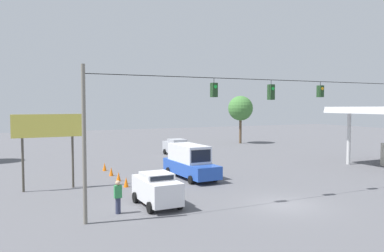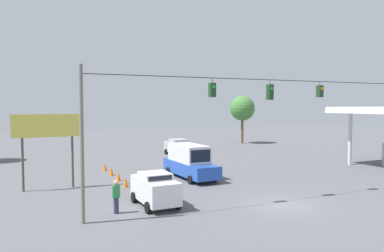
{
  "view_description": "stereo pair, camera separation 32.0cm",
  "coord_description": "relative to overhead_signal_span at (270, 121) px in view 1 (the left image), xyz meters",
  "views": [
    {
      "loc": [
        14.26,
        17.36,
        5.92
      ],
      "look_at": [
        1.03,
        -10.61,
        4.15
      ],
      "focal_mm": 35.0,
      "sensor_mm": 36.0,
      "label": 1
    },
    {
      "loc": [
        13.97,
        17.5,
        5.92
      ],
      "look_at": [
        1.03,
        -10.61,
        4.15
      ],
      "focal_mm": 35.0,
      "sensor_mm": 36.0,
      "label": 2
    }
  ],
  "objects": [
    {
      "name": "traffic_cone_nearest",
      "position": [
        7.25,
        -2.47,
        -4.57
      ],
      "size": [
        0.36,
        0.36,
        0.73
      ],
      "primitive_type": "cone",
      "color": "orange",
      "rests_on": "ground_plane"
    },
    {
      "name": "box_truck_blue_withflow_mid",
      "position": [
        1.56,
        -8.42,
        -3.61
      ],
      "size": [
        2.5,
        6.42,
        2.67
      ],
      "color": "#234CB2",
      "rests_on": "ground_plane"
    },
    {
      "name": "traffic_cone_second",
      "position": [
        7.17,
        -5.1,
        -4.57
      ],
      "size": [
        0.36,
        0.36,
        0.73
      ],
      "primitive_type": "cone",
      "color": "orange",
      "rests_on": "ground_plane"
    },
    {
      "name": "sedan_silver_oncoming_deep",
      "position": [
        -2.74,
        -21.22,
        -3.94
      ],
      "size": [
        2.15,
        4.54,
        1.9
      ],
      "color": "#A8AAB2",
      "rests_on": "ground_plane"
    },
    {
      "name": "overhead_signal_span",
      "position": [
        0.0,
        0.0,
        0.0
      ],
      "size": [
        22.68,
        0.38,
        7.9
      ],
      "color": "slate",
      "rests_on": "ground_plane"
    },
    {
      "name": "pedestrian",
      "position": [
        9.32,
        -1.04,
        -4.01
      ],
      "size": [
        0.4,
        0.28,
        1.82
      ],
      "color": "#2D334C",
      "rests_on": "ground_plane"
    },
    {
      "name": "ground_plane",
      "position": [
        -0.02,
        1.41,
        -4.94
      ],
      "size": [
        140.0,
        140.0,
        0.0
      ],
      "primitive_type": "plane",
      "color": "#56565B"
    },
    {
      "name": "traffic_cone_farthest",
      "position": [
        7.14,
        -14.56,
        -4.57
      ],
      "size": [
        0.36,
        0.36,
        0.73
      ],
      "primitive_type": "cone",
      "color": "orange",
      "rests_on": "ground_plane"
    },
    {
      "name": "traffic_cone_third",
      "position": [
        7.16,
        -7.29,
        -4.57
      ],
      "size": [
        0.36,
        0.36,
        0.73
      ],
      "primitive_type": "cone",
      "color": "orange",
      "rests_on": "ground_plane"
    },
    {
      "name": "traffic_cone_fifth",
      "position": [
        7.14,
        -11.97,
        -4.57
      ],
      "size": [
        0.36,
        0.36,
        0.73
      ],
      "primitive_type": "cone",
      "color": "orange",
      "rests_on": "ground_plane"
    },
    {
      "name": "roadside_billboard",
      "position": [
        12.24,
        -8.79,
        -0.93
      ],
      "size": [
        4.64,
        0.16,
        5.27
      ],
      "color": "#4C473D",
      "rests_on": "ground_plane"
    },
    {
      "name": "traffic_cone_fourth",
      "position": [
        7.13,
        -9.6,
        -4.57
      ],
      "size": [
        0.36,
        0.36,
        0.73
      ],
      "primitive_type": "cone",
      "color": "orange",
      "rests_on": "ground_plane"
    },
    {
      "name": "sedan_white_parked_shoulder",
      "position": [
        6.89,
        -1.6,
        -3.92
      ],
      "size": [
        2.07,
        3.93,
        1.96
      ],
      "color": "silver",
      "rests_on": "ground_plane"
    },
    {
      "name": "tree_horizon_right",
      "position": [
        -16.89,
        -29.69,
        0.4
      ],
      "size": [
        3.78,
        3.78,
        7.26
      ],
      "color": "brown",
      "rests_on": "ground_plane"
    }
  ]
}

